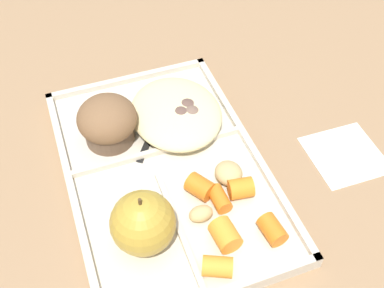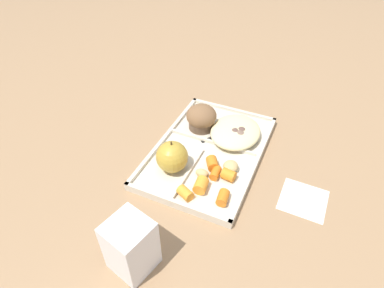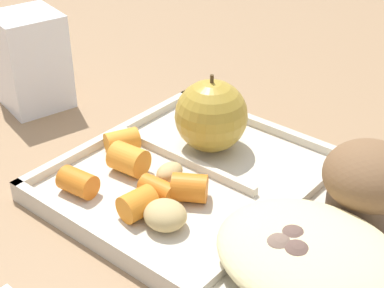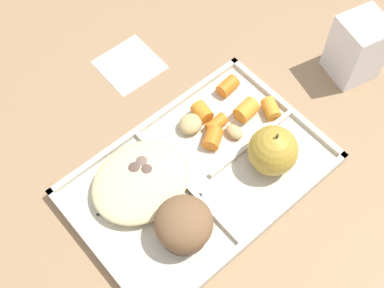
{
  "view_description": "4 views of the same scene",
  "coord_description": "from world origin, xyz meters",
  "px_view_note": "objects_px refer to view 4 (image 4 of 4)",
  "views": [
    {
      "loc": [
        -0.37,
        0.1,
        0.48
      ],
      "look_at": [
        -0.01,
        -0.03,
        0.05
      ],
      "focal_mm": 44.34,
      "sensor_mm": 36.0,
      "label": 1
    },
    {
      "loc": [
        -0.55,
        -0.2,
        0.54
      ],
      "look_at": [
        -0.05,
        0.02,
        0.06
      ],
      "focal_mm": 30.13,
      "sensor_mm": 36.0,
      "label": 2
    },
    {
      "loc": [
        0.22,
        -0.35,
        0.33
      ],
      "look_at": [
        -0.06,
        -0.01,
        0.06
      ],
      "focal_mm": 55.37,
      "sensor_mm": 36.0,
      "label": 3
    },
    {
      "loc": [
        0.22,
        0.24,
        0.67
      ],
      "look_at": [
        -0.0,
        -0.02,
        0.07
      ],
      "focal_mm": 47.23,
      "sensor_mm": 36.0,
      "label": 4
    }
  ],
  "objects_px": {
    "lunch_tray": "(200,176)",
    "bran_muffin": "(184,225)",
    "milk_carton": "(357,48)",
    "plastic_fork": "(141,204)",
    "green_apple": "(273,151)"
  },
  "relations": [
    {
      "from": "lunch_tray",
      "to": "bran_muffin",
      "type": "bearing_deg",
      "value": 34.53
    },
    {
      "from": "lunch_tray",
      "to": "green_apple",
      "type": "bearing_deg",
      "value": 150.33
    },
    {
      "from": "bran_muffin",
      "to": "plastic_fork",
      "type": "bearing_deg",
      "value": -76.49
    },
    {
      "from": "plastic_fork",
      "to": "green_apple",
      "type": "bearing_deg",
      "value": 158.5
    },
    {
      "from": "green_apple",
      "to": "bran_muffin",
      "type": "height_order",
      "value": "green_apple"
    },
    {
      "from": "bran_muffin",
      "to": "green_apple",
      "type": "bearing_deg",
      "value": 180.0
    },
    {
      "from": "bran_muffin",
      "to": "plastic_fork",
      "type": "xyz_separation_m",
      "value": [
        0.02,
        -0.07,
        -0.03
      ]
    },
    {
      "from": "lunch_tray",
      "to": "plastic_fork",
      "type": "bearing_deg",
      "value": -12.48
    },
    {
      "from": "lunch_tray",
      "to": "milk_carton",
      "type": "bearing_deg",
      "value": 177.93
    },
    {
      "from": "lunch_tray",
      "to": "bran_muffin",
      "type": "distance_m",
      "value": 0.1
    },
    {
      "from": "plastic_fork",
      "to": "bran_muffin",
      "type": "bearing_deg",
      "value": 103.51
    },
    {
      "from": "green_apple",
      "to": "milk_carton",
      "type": "relative_size",
      "value": 0.72
    },
    {
      "from": "green_apple",
      "to": "milk_carton",
      "type": "distance_m",
      "value": 0.23
    },
    {
      "from": "bran_muffin",
      "to": "plastic_fork",
      "type": "relative_size",
      "value": 0.59
    },
    {
      "from": "bran_muffin",
      "to": "lunch_tray",
      "type": "bearing_deg",
      "value": -145.47
    }
  ]
}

